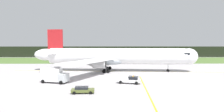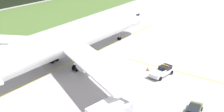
{
  "view_description": "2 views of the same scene",
  "coord_description": "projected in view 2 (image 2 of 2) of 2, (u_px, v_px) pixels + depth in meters",
  "views": [
    {
      "loc": [
        1.18,
        -53.68,
        9.78
      ],
      "look_at": [
        1.72,
        9.97,
        5.28
      ],
      "focal_mm": 28.88,
      "sensor_mm": 36.0,
      "label": 1
    },
    {
      "loc": [
        -37.5,
        -24.52,
        21.84
      ],
      "look_at": [
        2.83,
        -0.89,
        3.18
      ],
      "focal_mm": 40.76,
      "sensor_mm": 36.0,
      "label": 2
    }
  ],
  "objects": [
    {
      "name": "taxiway_centerline_main",
      "position": [
        76.0,
        61.0,
        56.37
      ],
      "size": [
        74.36,
        5.76,
        0.01
      ],
      "primitive_type": "cube",
      "rotation": [
        0.0,
        0.0,
        -0.07
      ],
      "color": "yellow",
      "rests_on": "ground"
    },
    {
      "name": "taxiway_centerline_spur",
      "position": [
        195.0,
        76.0,
        49.09
      ],
      "size": [
        2.52,
        30.2,
        0.01
      ],
      "primitive_type": "cube",
      "rotation": [
        0.0,
        0.0,
        1.5
      ],
      "color": "yellow",
      "rests_on": "ground"
    },
    {
      "name": "staff_car",
      "position": [
        194.0,
        110.0,
        37.07
      ],
      "size": [
        4.53,
        2.15,
        1.3
      ],
      "color": "#525C2A",
      "rests_on": "ground"
    },
    {
      "name": "ops_pickup_truck",
      "position": [
        163.0,
        71.0,
        49.15
      ],
      "size": [
        5.92,
        3.31,
        1.94
      ],
      "color": "silver",
      "rests_on": "ground"
    },
    {
      "name": "ground",
      "position": [
        101.0,
        75.0,
        49.66
      ],
      "size": [
        320.0,
        320.0,
        0.0
      ],
      "primitive_type": "plane",
      "color": "#A49FA1"
    },
    {
      "name": "airliner",
      "position": [
        73.0,
        39.0,
        54.03
      ],
      "size": [
        56.97,
        44.64,
        14.66
      ],
      "color": "white",
      "rests_on": "ground"
    },
    {
      "name": "apron_cone",
      "position": [
        148.0,
        69.0,
        51.48
      ],
      "size": [
        0.57,
        0.57,
        0.72
      ],
      "color": "black",
      "rests_on": "ground"
    }
  ]
}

